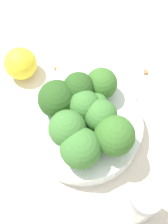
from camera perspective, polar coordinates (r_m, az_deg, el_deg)
The scene contains 17 objects.
ground_plane at distance 0.52m, azimuth 0.00°, elevation -3.64°, with size 3.00×3.00×0.00m, color beige.
bowl at distance 0.50m, azimuth 0.00°, elevation -2.77°, with size 0.19×0.19×0.04m, color silver.
broccoli_floret_0 at distance 0.46m, azimuth -0.47°, elevation 1.17°, with size 0.05×0.05×0.06m.
broccoli_floret_1 at distance 0.44m, azimuth 5.59°, elevation -4.38°, with size 0.06×0.06×0.06m.
broccoli_floret_2 at distance 0.49m, azimuth 3.19°, elevation 5.13°, with size 0.05×0.05×0.06m.
broccoli_floret_3 at distance 0.45m, azimuth 3.04°, elevation -0.77°, with size 0.05×0.05×0.06m.
broccoli_floret_4 at distance 0.44m, azimuth -0.43°, elevation -6.68°, with size 0.06×0.06×0.06m.
broccoli_floret_5 at distance 0.47m, azimuth -1.00°, elevation 4.38°, with size 0.05×0.05×0.06m.
broccoli_floret_6 at distance 0.47m, azimuth -4.95°, elevation 2.35°, with size 0.06×0.06×0.06m.
broccoli_floret_7 at distance 0.44m, azimuth -3.06°, elevation -3.14°, with size 0.05×0.05×0.07m.
broccoli_floret_8 at distance 0.47m, azimuth 2.35°, elevation 1.26°, with size 0.03×0.03×0.05m.
pepper_shaker at distance 0.45m, azimuth 10.63°, elevation -16.21°, with size 0.04×0.04×0.08m.
lemon_wedge at distance 0.57m, azimuth -11.53°, elevation 8.68°, with size 0.06×0.06×0.06m, color yellow.
almond_crumb_0 at distance 0.59m, azimuth -5.32°, elevation 8.06°, with size 0.01×0.00×0.01m, color olive.
almond_crumb_1 at distance 0.59m, azimuth 11.24°, elevation 7.34°, with size 0.01×0.01×0.01m, color olive.
almond_crumb_2 at distance 0.57m, azimuth -6.52°, elevation 5.36°, with size 0.01×0.00×0.01m, color olive.
almond_crumb_3 at distance 0.55m, azimuth 9.04°, elevation 2.45°, with size 0.01×0.01×0.01m, color tan.
Camera 1 is at (0.02, -0.22, 0.47)m, focal length 50.00 mm.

